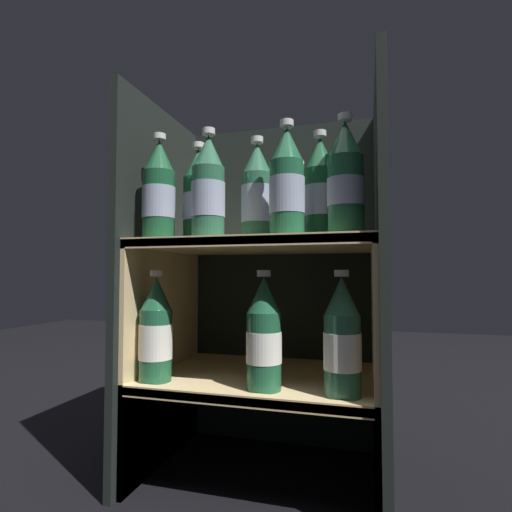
{
  "coord_description": "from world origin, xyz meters",
  "views": [
    {
      "loc": [
        0.26,
        -0.79,
        0.5
      ],
      "look_at": [
        0.0,
        0.14,
        0.55
      ],
      "focal_mm": 28.0,
      "sensor_mm": 36.0,
      "label": 1
    }
  ],
  "objects": [
    {
      "name": "bottle_lower_front_0",
      "position": [
        -0.23,
        0.07,
        0.37
      ],
      "size": [
        0.08,
        0.08,
        0.26
      ],
      "color": "#1E5638",
      "rests_on": "shelf_lower"
    },
    {
      "name": "bottle_upper_back_0",
      "position": [
        -0.16,
        0.15,
        0.7
      ],
      "size": [
        0.08,
        0.08,
        0.26
      ],
      "color": "#194C2D",
      "rests_on": "shelf_upper"
    },
    {
      "name": "bottle_lower_front_1",
      "position": [
        0.04,
        0.07,
        0.37
      ],
      "size": [
        0.08,
        0.08,
        0.26
      ],
      "color": "#1E5638",
      "rests_on": "shelf_lower"
    },
    {
      "name": "bottle_upper_front_0",
      "position": [
        -0.22,
        0.07,
        0.7
      ],
      "size": [
        0.08,
        0.08,
        0.26
      ],
      "color": "#194C2D",
      "rests_on": "shelf_upper"
    },
    {
      "name": "shelf_lower",
      "position": [
        0.0,
        0.19,
        0.2
      ],
      "size": [
        0.57,
        0.41,
        0.26
      ],
      "color": "#DBBC84",
      "rests_on": "ground_plane"
    },
    {
      "name": "fridge_side_left",
      "position": [
        -0.29,
        0.2,
        0.48
      ],
      "size": [
        0.02,
        0.45,
        0.97
      ],
      "primitive_type": "cube",
      "color": "black",
      "rests_on": "ground_plane"
    },
    {
      "name": "fridge_side_right",
      "position": [
        0.29,
        0.2,
        0.48
      ],
      "size": [
        0.02,
        0.45,
        0.97
      ],
      "primitive_type": "cube",
      "color": "black",
      "rests_on": "ground_plane"
    },
    {
      "name": "bottle_upper_back_1",
      "position": [
        -0.0,
        0.15,
        0.7
      ],
      "size": [
        0.08,
        0.08,
        0.26
      ],
      "color": "#285B42",
      "rests_on": "shelf_upper"
    },
    {
      "name": "bottle_lower_front_2",
      "position": [
        0.21,
        0.07,
        0.37
      ],
      "size": [
        0.08,
        0.08,
        0.26
      ],
      "color": "#285B42",
      "rests_on": "shelf_lower"
    },
    {
      "name": "bottle_upper_front_3",
      "position": [
        0.22,
        0.07,
        0.7
      ],
      "size": [
        0.08,
        0.08,
        0.26
      ],
      "color": "#1E5638",
      "rests_on": "shelf_upper"
    },
    {
      "name": "bottle_upper_back_2",
      "position": [
        0.16,
        0.15,
        0.7
      ],
      "size": [
        0.08,
        0.08,
        0.26
      ],
      "color": "#194C2D",
      "rests_on": "shelf_upper"
    },
    {
      "name": "bottle_upper_front_2",
      "position": [
        0.09,
        0.07,
        0.7
      ],
      "size": [
        0.08,
        0.08,
        0.26
      ],
      "color": "#1E5638",
      "rests_on": "shelf_upper"
    },
    {
      "name": "fridge_back_wall",
      "position": [
        0.0,
        0.42,
        0.48
      ],
      "size": [
        0.61,
        0.02,
        0.97
      ],
      "primitive_type": "cube",
      "color": "black",
      "rests_on": "ground_plane"
    },
    {
      "name": "shelf_upper",
      "position": [
        0.0,
        0.2,
        0.42
      ],
      "size": [
        0.57,
        0.41,
        0.59
      ],
      "color": "#DBBC84",
      "rests_on": "ground_plane"
    },
    {
      "name": "bottle_upper_front_1",
      "position": [
        -0.09,
        0.07,
        0.7
      ],
      "size": [
        0.08,
        0.08,
        0.26
      ],
      "color": "#285B42",
      "rests_on": "shelf_upper"
    }
  ]
}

